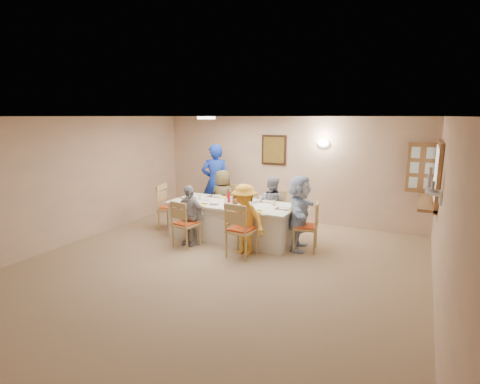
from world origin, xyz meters
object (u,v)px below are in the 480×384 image
at_px(diner_right_end, 299,213).
at_px(caregiver, 216,182).
at_px(chair_front_right, 242,229).
at_px(chair_right_end, 306,226).
at_px(diner_front_right, 244,220).
at_px(diner_back_left, 223,199).
at_px(chair_front_left, 186,223).
at_px(diner_back_right, 272,205).
at_px(diner_front_left, 189,215).
at_px(chair_back_right, 274,212).
at_px(condiment_ketchup, 228,197).
at_px(chair_left_end, 171,207).
at_px(desk_fan, 432,183).
at_px(dining_table, 232,221).
at_px(chair_back_left, 225,205).
at_px(serving_hatch, 438,174).

xyz_separation_m(diner_right_end, caregiver, (-2.47, 1.15, 0.21)).
xyz_separation_m(chair_front_right, chair_right_end, (0.95, 0.80, -0.03)).
bearing_deg(diner_front_right, chair_front_right, -79.85).
bearing_deg(diner_front_right, diner_back_left, 141.57).
relative_size(chair_front_left, diner_back_right, 0.74).
xyz_separation_m(diner_front_left, diner_front_right, (1.20, -0.00, 0.06)).
bearing_deg(diner_back_left, diner_front_left, 94.72).
bearing_deg(diner_right_end, chair_back_right, 36.16).
distance_m(diner_back_left, condiment_ketchup, 0.86).
bearing_deg(chair_right_end, chair_left_end, -100.16).
bearing_deg(diner_front_left, chair_front_right, -2.85).
distance_m(chair_back_right, diner_front_right, 1.49).
xyz_separation_m(chair_back_right, diner_back_left, (-1.20, -0.12, 0.21)).
bearing_deg(desk_fan, dining_table, 171.33).
distance_m(desk_fan, diner_front_left, 4.28).
height_order(chair_left_end, chair_right_end, chair_left_end).
height_order(chair_left_end, caregiver, caregiver).
bearing_deg(chair_left_end, diner_back_right, -80.83).
distance_m(desk_fan, chair_back_left, 4.51).
distance_m(serving_hatch, condiment_ketchup, 3.91).
bearing_deg(chair_right_end, diner_front_left, -82.61).
bearing_deg(diner_front_left, diner_back_right, 51.44).
bearing_deg(diner_front_right, chair_front_left, -164.14).
distance_m(dining_table, chair_left_end, 1.56).
xyz_separation_m(desk_fan, caregiver, (-4.62, 1.69, -0.62)).
relative_size(chair_front_right, diner_front_left, 0.85).
bearing_deg(diner_back_left, diner_front_right, 136.14).
bearing_deg(chair_front_right, serving_hatch, -147.96).
relative_size(chair_back_left, chair_back_right, 1.05).
bearing_deg(diner_back_right, condiment_ketchup, 49.55).
distance_m(chair_left_end, diner_right_end, 2.98).
xyz_separation_m(diner_back_right, diner_right_end, (0.82, -0.68, 0.09)).
bearing_deg(serving_hatch, diner_front_left, -160.87).
distance_m(chair_left_end, chair_right_end, 3.10).
relative_size(chair_back_right, chair_front_right, 0.90).
bearing_deg(dining_table, chair_back_right, 53.13).
relative_size(dining_table, chair_back_right, 2.86).
height_order(chair_left_end, diner_front_left, diner_front_left).
bearing_deg(caregiver, chair_back_left, 113.84).
distance_m(chair_front_left, chair_left_end, 1.24).
xyz_separation_m(desk_fan, diner_front_right, (-2.97, -0.14, -0.89)).
relative_size(chair_front_right, chair_right_end, 1.07).
distance_m(chair_back_left, chair_right_end, 2.29).
xyz_separation_m(chair_front_left, diner_back_right, (1.20, 1.48, 0.16)).
height_order(serving_hatch, condiment_ketchup, serving_hatch).
relative_size(dining_table, chair_front_left, 2.81).
distance_m(diner_front_left, condiment_ketchup, 0.91).
bearing_deg(serving_hatch, chair_back_left, -179.93).
bearing_deg(diner_right_end, chair_back_left, 58.85).
bearing_deg(chair_left_end, chair_back_right, -77.97).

